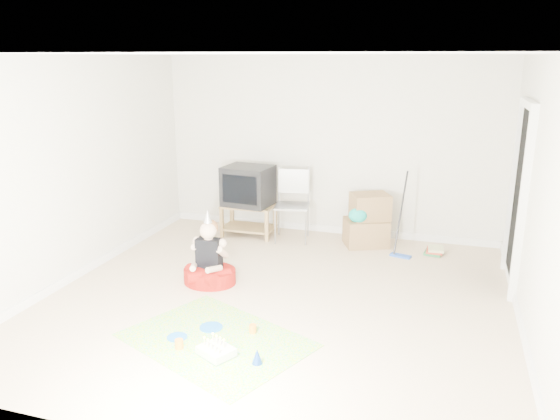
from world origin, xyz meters
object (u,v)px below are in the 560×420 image
(birthday_cake, at_px, (216,352))
(folding_chair, at_px, (292,206))
(seated_woman, at_px, (209,267))
(crt_tv, at_px, (248,186))
(cardboard_boxes, at_px, (367,221))
(tv_stand, at_px, (249,217))

(birthday_cake, bearing_deg, folding_chair, 94.29)
(seated_woman, relative_size, birthday_cake, 2.38)
(crt_tv, bearing_deg, cardboard_boxes, 8.68)
(crt_tv, xyz_separation_m, seated_woman, (0.19, -1.82, -0.56))
(tv_stand, relative_size, crt_tv, 1.14)
(seated_woman, bearing_deg, tv_stand, 95.85)
(tv_stand, height_order, crt_tv, crt_tv)
(tv_stand, xyz_separation_m, seated_woman, (0.19, -1.82, -0.08))
(tv_stand, distance_m, cardboard_boxes, 1.75)
(crt_tv, bearing_deg, tv_stand, -83.94)
(crt_tv, xyz_separation_m, folding_chair, (0.68, -0.02, -0.25))
(folding_chair, relative_size, birthday_cake, 2.79)
(crt_tv, bearing_deg, folding_chair, 4.31)
(crt_tv, bearing_deg, seated_woman, -78.09)
(tv_stand, relative_size, cardboard_boxes, 1.03)
(cardboard_boxes, height_order, seated_woman, seated_woman)
(tv_stand, bearing_deg, birthday_cake, -74.43)
(folding_chair, bearing_deg, tv_stand, 178.25)
(crt_tv, xyz_separation_m, cardboard_boxes, (1.75, 0.08, -0.41))
(cardboard_boxes, bearing_deg, seated_woman, -129.42)
(crt_tv, distance_m, folding_chair, 0.72)
(tv_stand, height_order, seated_woman, seated_woman)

